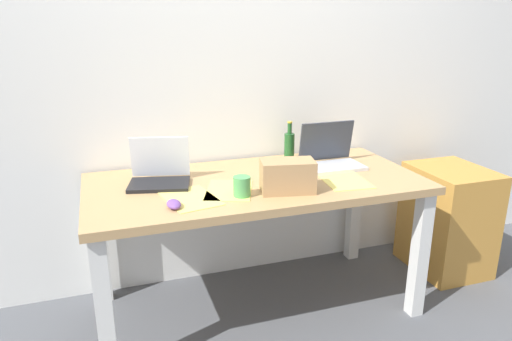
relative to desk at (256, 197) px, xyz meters
name	(u,v)px	position (x,y,z in m)	size (l,w,h in m)	color
ground_plane	(256,305)	(0.00, 0.00, -0.64)	(8.00, 8.00, 0.00)	#515459
back_wall	(230,58)	(0.00, 0.46, 0.66)	(5.20, 0.08, 2.60)	white
desk	(256,197)	(0.00, 0.00, 0.00)	(1.68, 0.79, 0.73)	tan
laptop_left	(160,174)	(-0.47, 0.10, 0.14)	(0.33, 0.28, 0.22)	black
laptop_right	(331,157)	(0.46, 0.09, 0.15)	(0.32, 0.23, 0.24)	silver
beer_bottle	(289,145)	(0.30, 0.29, 0.18)	(0.06, 0.06, 0.22)	#1E5123
computer_mouse	(174,204)	(-0.45, -0.24, 0.11)	(0.06, 0.10, 0.03)	#724799
cardboard_box	(288,176)	(0.09, -0.20, 0.17)	(0.25, 0.14, 0.15)	tan
coffee_mug	(242,187)	(-0.14, -0.20, 0.14)	(0.08, 0.08, 0.10)	#4C9E56
paper_sheet_front_left	(190,198)	(-0.37, -0.16, 0.10)	(0.21, 0.30, 0.00)	#F4E06B
paper_yellow_folder	(229,190)	(-0.17, -0.10, 0.10)	(0.21, 0.30, 0.00)	#F4E06B
paper_sheet_front_right	(344,180)	(0.42, -0.15, 0.10)	(0.21, 0.30, 0.00)	#F4E06B
filing_cabinet	(448,219)	(1.26, 0.03, -0.31)	(0.40, 0.48, 0.65)	#C68938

